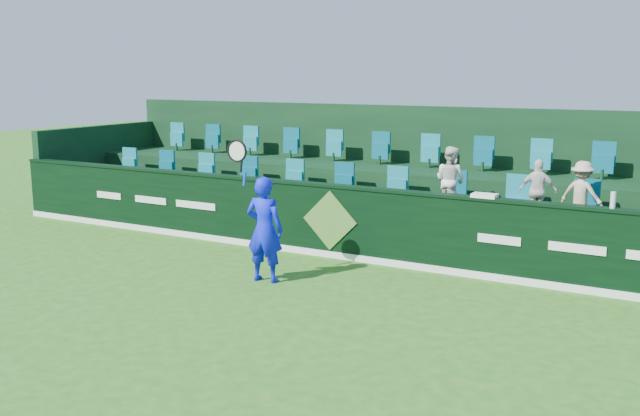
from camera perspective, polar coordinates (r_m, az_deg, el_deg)
The scene contains 13 objects.
ground at distance 10.02m, azimuth -9.97°, elevation -8.92°, with size 60.00×60.00×0.00m, color #236618.
sponsor_hoarding at distance 13.05m, azimuth 1.03°, elevation -1.03°, with size 16.00×0.25×1.35m.
stand_tier_front at distance 14.07m, azimuth 3.13°, elevation -1.31°, with size 16.00×2.00×0.80m, color black.
stand_tier_back at distance 15.72m, azimuth 6.18°, elevation 0.86°, with size 16.00×1.80×1.30m, color black.
stand_rear at distance 16.04m, azimuth 6.85°, elevation 3.09°, with size 16.00×4.10×2.60m.
seat_row_front at distance 14.30m, azimuth 3.87°, elevation 1.73°, with size 13.50×0.50×0.60m, color #147985.
seat_row_back at distance 15.86m, azimuth 6.68°, elevation 4.40°, with size 13.50×0.50×0.60m, color #147985.
tennis_player at distance 11.51m, azimuth -4.49°, elevation -1.63°, with size 0.99×0.48×2.33m.
spectator_left at distance 13.22m, azimuth 10.37°, elevation 2.22°, with size 0.60×0.47×1.23m, color white.
spectator_middle at distance 12.82m, azimuth 17.04°, elevation 1.32°, with size 0.64×0.26×1.08m, color silver.
spectator_right at distance 12.70m, azimuth 20.20°, elevation 1.07°, with size 0.71×0.41×1.10m, color tan.
towel at distance 11.89m, azimuth 13.03°, elevation 0.98°, with size 0.40×0.26×0.06m, color white.
drinks_bottle at distance 11.50m, azimuth 22.40°, elevation 0.59°, with size 0.08×0.08×0.25m, color silver.
Camera 1 is at (6.01, -7.27, 3.36)m, focal length 40.00 mm.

